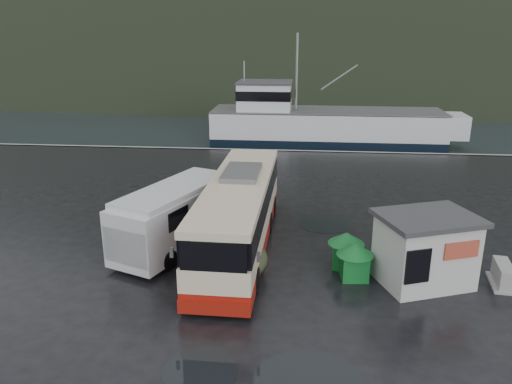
# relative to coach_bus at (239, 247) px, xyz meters

# --- Properties ---
(ground) EXTENTS (160.00, 160.00, 0.00)m
(ground) POSITION_rel_coach_bus_xyz_m (1.31, -1.87, 0.00)
(ground) COLOR black
(ground) RESTS_ON ground
(harbor_water) EXTENTS (300.00, 180.00, 0.02)m
(harbor_water) POSITION_rel_coach_bus_xyz_m (1.31, 108.13, 0.00)
(harbor_water) COLOR black
(harbor_water) RESTS_ON ground
(quay_edge) EXTENTS (160.00, 0.60, 1.50)m
(quay_edge) POSITION_rel_coach_bus_xyz_m (1.31, 18.13, 0.00)
(quay_edge) COLOR #999993
(quay_edge) RESTS_ON ground
(headland) EXTENTS (780.00, 540.00, 570.00)m
(headland) POSITION_rel_coach_bus_xyz_m (11.31, 248.13, 0.00)
(headland) COLOR black
(headland) RESTS_ON ground
(coach_bus) EXTENTS (3.06, 11.42, 3.21)m
(coach_bus) POSITION_rel_coach_bus_xyz_m (0.00, 0.00, 0.00)
(coach_bus) COLOR beige
(coach_bus) RESTS_ON ground
(white_van) EXTENTS (4.51, 6.91, 2.74)m
(white_van) POSITION_rel_coach_bus_xyz_m (-2.66, -0.17, 0.00)
(white_van) COLOR silver
(white_van) RESTS_ON ground
(waste_bin_left) EXTENTS (1.09, 1.09, 1.40)m
(waste_bin_left) POSITION_rel_coach_bus_xyz_m (4.63, -2.33, 0.00)
(waste_bin_left) COLOR #126927
(waste_bin_left) RESTS_ON ground
(waste_bin_right) EXTENTS (1.13, 1.13, 1.44)m
(waste_bin_right) POSITION_rel_coach_bus_xyz_m (4.38, -1.40, 0.00)
(waste_bin_right) COLOR #126927
(waste_bin_right) RESTS_ON ground
(dome_tent) EXTENTS (2.88, 3.43, 1.15)m
(dome_tent) POSITION_rel_coach_bus_xyz_m (0.29, -2.60, 0.00)
(dome_tent) COLOR #303721
(dome_tent) RESTS_ON ground
(ticket_kiosk) EXTENTS (4.06, 3.58, 2.64)m
(ticket_kiosk) POSITION_rel_coach_bus_xyz_m (7.10, -2.43, 0.00)
(ticket_kiosk) COLOR beige
(ticket_kiosk) RESTS_ON ground
(jersey_barrier_a) EXTENTS (1.02, 1.72, 0.81)m
(jersey_barrier_a) POSITION_rel_coach_bus_xyz_m (9.99, -2.33, 0.00)
(jersey_barrier_a) COLOR #999993
(jersey_barrier_a) RESTS_ON ground
(fishing_trawler) EXTENTS (24.89, 5.57, 9.95)m
(fishing_trawler) POSITION_rel_coach_bus_xyz_m (4.70, 26.84, 0.00)
(fishing_trawler) COLOR silver
(fishing_trawler) RESTS_ON ground
(puddles) EXTENTS (6.07, 14.42, 0.01)m
(puddles) POSITION_rel_coach_bus_xyz_m (2.56, -4.87, 0.01)
(puddles) COLOR black
(puddles) RESTS_ON ground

